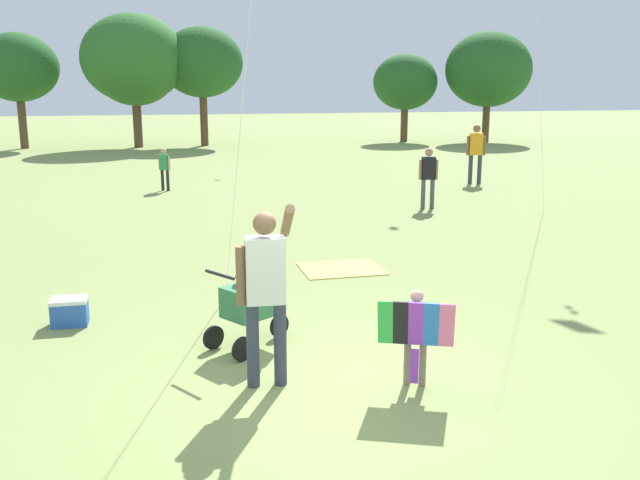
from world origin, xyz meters
TOP-DOWN VIEW (x-y plane):
  - ground_plane at (0.00, 0.00)m, footprint 120.00×120.00m
  - treeline_distant at (2.04, 27.49)m, footprint 26.29×4.63m
  - child_with_butterfly_kite at (0.87, -0.19)m, footprint 0.76×0.49m
  - person_adult_flyer at (-0.59, 0.18)m, footprint 0.60×0.54m
  - stroller at (-0.58, 1.29)m, footprint 1.06×0.88m
  - person_red_shirt at (7.57, 13.11)m, footprint 0.55×0.33m
  - person_sitting_far at (-1.58, 13.67)m, footprint 0.32×0.28m
  - person_couple_left at (4.64, 9.36)m, footprint 0.47×0.23m
  - picnic_blanket at (1.24, 4.38)m, footprint 1.34×1.10m
  - cooler_box at (-2.79, 2.51)m, footprint 0.45×0.33m

SIDE VIEW (x-z plane):
  - ground_plane at x=0.00m, z-range 0.00..0.00m
  - picnic_blanket at x=1.24m, z-range 0.00..0.02m
  - cooler_box at x=-2.79m, z-range 0.00..0.35m
  - stroller at x=-0.58m, z-range 0.09..1.12m
  - child_with_butterfly_kite at x=0.87m, z-range 0.11..1.13m
  - person_sitting_far at x=-1.58m, z-range 0.11..1.31m
  - person_couple_left at x=4.64m, z-range 0.13..1.60m
  - person_red_shirt at x=7.57m, z-range 0.16..1.92m
  - person_adult_flyer at x=-0.59m, z-range 0.14..2.03m
  - treeline_distant at x=2.04m, z-range 0.66..6.70m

